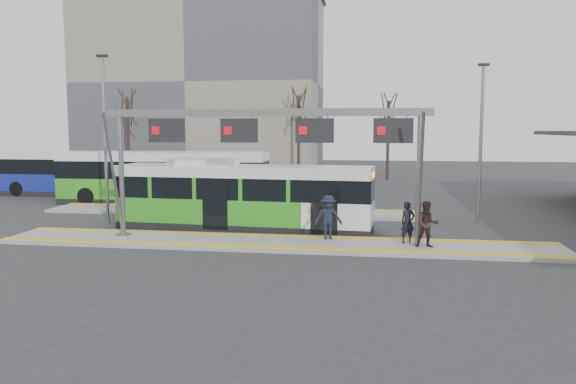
% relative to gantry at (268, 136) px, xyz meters
% --- Properties ---
extents(ground, '(120.00, 120.00, 0.00)m').
position_rel_gantry_xyz_m(ground, '(0.35, -0.25, -4.30)').
color(ground, '#2D2D30').
rests_on(ground, ground).
extents(platform_main, '(22.00, 3.00, 0.15)m').
position_rel_gantry_xyz_m(platform_main, '(0.35, -0.25, -4.22)').
color(platform_main, gray).
rests_on(platform_main, ground).
extents(platform_second, '(20.00, 3.00, 0.15)m').
position_rel_gantry_xyz_m(platform_second, '(-3.65, 7.75, -4.22)').
color(platform_second, gray).
rests_on(platform_second, ground).
extents(tactile_main, '(22.00, 2.65, 0.02)m').
position_rel_gantry_xyz_m(tactile_main, '(0.35, -0.25, -4.14)').
color(tactile_main, yellow).
rests_on(tactile_main, platform_main).
extents(tactile_second, '(20.00, 0.35, 0.02)m').
position_rel_gantry_xyz_m(tactile_second, '(-3.65, 8.90, -4.14)').
color(tactile_second, yellow).
rests_on(tactile_second, platform_second).
extents(gantry, '(13.00, 1.68, 5.20)m').
position_rel_gantry_xyz_m(gantry, '(0.00, 0.00, 0.00)').
color(gantry, slate).
rests_on(gantry, platform_main).
extents(apartment_block, '(24.50, 12.50, 18.40)m').
position_rel_gantry_xyz_m(apartment_block, '(-13.65, 35.75, 4.91)').
color(apartment_block, gray).
rests_on(apartment_block, ground).
extents(hero_bus, '(11.76, 3.25, 3.20)m').
position_rel_gantry_xyz_m(hero_bus, '(-1.72, 3.07, -2.84)').
color(hero_bus, black).
rests_on(hero_bus, ground).
extents(bg_bus_green, '(12.74, 3.14, 3.16)m').
position_rel_gantry_xyz_m(bg_bus_green, '(-8.56, 10.88, -2.74)').
color(bg_bus_green, black).
rests_on(bg_bus_green, ground).
extents(bg_bus_blue, '(11.64, 2.86, 3.02)m').
position_rel_gantry_xyz_m(bg_bus_blue, '(-15.74, 13.92, -2.81)').
color(bg_bus_blue, black).
rests_on(bg_bus_blue, ground).
extents(passenger_a, '(0.70, 0.59, 1.62)m').
position_rel_gantry_xyz_m(passenger_a, '(5.48, 0.23, -3.34)').
color(passenger_a, black).
rests_on(passenger_a, platform_main).
extents(passenger_b, '(0.89, 0.72, 1.74)m').
position_rel_gantry_xyz_m(passenger_b, '(6.16, -0.47, -3.28)').
color(passenger_b, '#2C1D1F').
rests_on(passenger_b, platform_main).
extents(passenger_c, '(1.26, 0.89, 1.77)m').
position_rel_gantry_xyz_m(passenger_c, '(2.37, 0.51, -3.26)').
color(passenger_c, black).
rests_on(passenger_c, platform_main).
extents(tree_left, '(1.40, 1.40, 8.50)m').
position_rel_gantry_xyz_m(tree_left, '(-2.60, 28.33, 2.15)').
color(tree_left, '#382B21').
rests_on(tree_left, ground).
extents(tree_mid, '(1.40, 1.40, 7.97)m').
position_rel_gantry_xyz_m(tree_mid, '(5.32, 29.41, 1.74)').
color(tree_mid, '#382B21').
rests_on(tree_mid, ground).
extents(tree_far, '(1.40, 1.40, 8.46)m').
position_rel_gantry_xyz_m(tree_far, '(-18.33, 27.33, 2.12)').
color(tree_far, '#382B21').
rests_on(tree_far, ground).
extents(lamp_west, '(0.50, 0.25, 8.05)m').
position_rel_gantry_xyz_m(lamp_west, '(-8.66, 3.69, -0.03)').
color(lamp_west, slate).
rests_on(lamp_west, ground).
extents(lamp_east, '(0.50, 0.25, 7.64)m').
position_rel_gantry_xyz_m(lamp_east, '(9.19, 6.37, -0.24)').
color(lamp_east, slate).
rests_on(lamp_east, ground).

